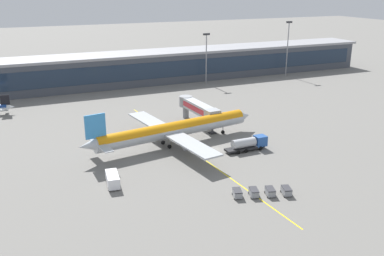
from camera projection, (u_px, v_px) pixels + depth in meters
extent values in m
plane|color=slate|center=(215.00, 150.00, 104.12)|extent=(700.00, 700.00, 0.00)
cube|color=yellow|center=(191.00, 150.00, 103.79)|extent=(6.12, 79.81, 0.01)
cube|color=#424751|center=(154.00, 68.00, 175.01)|extent=(194.50, 16.69, 11.41)
cube|color=#1E2D42|center=(160.00, 70.00, 167.53)|extent=(188.67, 0.16, 6.39)
cube|color=#99999E|center=(153.00, 53.00, 173.02)|extent=(198.39, 17.02, 1.00)
cylinder|color=#B2B7BC|center=(175.00, 130.00, 106.24)|extent=(41.79, 10.09, 3.68)
cylinder|color=orange|center=(175.00, 129.00, 106.13)|extent=(40.94, 9.82, 3.54)
cone|color=#B2B7BC|center=(244.00, 116.00, 117.46)|extent=(4.18, 4.03, 3.50)
cone|color=#B2B7BC|center=(88.00, 146.00, 94.81)|extent=(4.85, 3.78, 3.13)
cube|color=#388CD1|center=(95.00, 126.00, 94.44)|extent=(4.79, 1.10, 5.53)
cube|color=#B2B7BC|center=(93.00, 138.00, 98.95)|extent=(2.89, 6.13, 0.24)
cube|color=#B2B7BC|center=(105.00, 148.00, 93.05)|extent=(2.89, 6.13, 0.24)
cube|color=#B2B7BC|center=(150.00, 121.00, 114.05)|extent=(7.45, 18.05, 0.40)
cube|color=#B2B7BC|center=(192.00, 145.00, 97.09)|extent=(7.45, 18.05, 0.40)
cylinder|color=#939399|center=(159.00, 128.00, 112.46)|extent=(3.12, 2.44, 2.03)
cylinder|color=#939399|center=(189.00, 145.00, 100.54)|extent=(3.12, 2.44, 2.03)
cylinder|color=black|center=(223.00, 132.00, 114.94)|extent=(1.05, 0.55, 1.00)
cylinder|color=slate|center=(223.00, 128.00, 114.61)|extent=(0.20, 0.20, 2.06)
cylinder|color=black|center=(163.00, 143.00, 107.39)|extent=(1.05, 0.55, 1.00)
cylinder|color=slate|center=(163.00, 139.00, 107.06)|extent=(0.20, 0.20, 2.06)
cylinder|color=black|center=(169.00, 147.00, 104.74)|extent=(1.05, 0.55, 1.00)
cylinder|color=slate|center=(169.00, 143.00, 104.41)|extent=(0.20, 0.20, 2.06)
cube|color=#B2B7BC|center=(198.00, 108.00, 120.57)|extent=(4.06, 16.15, 2.80)
cube|color=red|center=(199.00, 108.00, 120.59)|extent=(4.01, 13.61, 1.54)
cube|color=#9EA3A8|center=(212.00, 115.00, 113.84)|extent=(3.81, 3.43, 2.94)
cylinder|color=#4C4C51|center=(212.00, 127.00, 114.90)|extent=(0.70, 0.70, 3.80)
cube|color=#262628|center=(212.00, 133.00, 115.47)|extent=(1.92, 1.92, 0.30)
cylinder|color=gray|center=(186.00, 101.00, 127.30)|extent=(3.90, 3.90, 3.08)
cylinder|color=gray|center=(186.00, 112.00, 128.36)|extent=(1.80, 1.80, 3.80)
cube|color=#232326|center=(244.00, 148.00, 103.11)|extent=(10.03, 2.61, 0.50)
cube|color=#26519E|center=(260.00, 141.00, 104.41)|extent=(2.83, 2.53, 2.50)
cube|color=black|center=(265.00, 138.00, 104.73)|extent=(0.18, 2.30, 1.12)
cylinder|color=#B7BABF|center=(244.00, 143.00, 102.57)|extent=(6.02, 2.26, 2.20)
cylinder|color=black|center=(255.00, 145.00, 105.70)|extent=(1.00, 0.36, 1.00)
cylinder|color=black|center=(261.00, 148.00, 103.65)|extent=(1.00, 0.36, 1.00)
cylinder|color=black|center=(241.00, 148.00, 104.10)|extent=(1.00, 0.36, 1.00)
cylinder|color=black|center=(246.00, 151.00, 102.05)|extent=(1.00, 0.36, 1.00)
cylinder|color=black|center=(233.00, 149.00, 103.29)|extent=(1.00, 0.36, 1.00)
cylinder|color=black|center=(238.00, 152.00, 101.24)|extent=(1.00, 0.36, 1.00)
cube|color=white|center=(113.00, 179.00, 85.20)|extent=(2.96, 6.03, 2.20)
cube|color=black|center=(113.00, 180.00, 83.76)|extent=(2.29, 2.26, 0.66)
cylinder|color=black|center=(119.00, 188.00, 83.99)|extent=(0.32, 0.62, 0.60)
cylinder|color=black|center=(109.00, 189.00, 83.43)|extent=(0.32, 0.62, 0.60)
cylinder|color=black|center=(117.00, 179.00, 87.67)|extent=(0.32, 0.62, 0.60)
cylinder|color=black|center=(107.00, 180.00, 87.11)|extent=(0.32, 0.62, 0.60)
cube|color=gray|center=(237.00, 193.00, 80.81)|extent=(2.21, 2.93, 1.10)
cube|color=#333338|center=(237.00, 190.00, 80.58)|extent=(2.26, 2.99, 0.10)
cylinder|color=black|center=(232.00, 194.00, 81.89)|extent=(0.22, 0.38, 0.36)
cylinder|color=black|center=(240.00, 193.00, 82.04)|extent=(0.22, 0.38, 0.36)
cylinder|color=black|center=(234.00, 199.00, 79.93)|extent=(0.22, 0.38, 0.36)
cylinder|color=black|center=(242.00, 198.00, 80.08)|extent=(0.22, 0.38, 0.36)
cube|color=gray|center=(254.00, 193.00, 81.12)|extent=(2.21, 2.93, 1.10)
cube|color=#333338|center=(254.00, 189.00, 80.90)|extent=(2.26, 2.99, 0.10)
cylinder|color=black|center=(249.00, 193.00, 82.21)|extent=(0.22, 0.38, 0.36)
cylinder|color=black|center=(256.00, 192.00, 82.35)|extent=(0.22, 0.38, 0.36)
cylinder|color=black|center=(251.00, 198.00, 80.25)|extent=(0.22, 0.38, 0.36)
cylinder|color=black|center=(259.00, 198.00, 80.39)|extent=(0.22, 0.38, 0.36)
cube|color=gray|center=(270.00, 192.00, 81.44)|extent=(2.21, 2.93, 1.10)
cube|color=#333338|center=(270.00, 189.00, 81.21)|extent=(2.26, 2.99, 0.10)
cylinder|color=black|center=(265.00, 192.00, 82.52)|extent=(0.22, 0.38, 0.36)
cylinder|color=black|center=(272.00, 192.00, 82.67)|extent=(0.22, 0.38, 0.36)
cylinder|color=black|center=(268.00, 197.00, 80.56)|extent=(0.22, 0.38, 0.36)
cylinder|color=black|center=(275.00, 197.00, 80.71)|extent=(0.22, 0.38, 0.36)
cube|color=gray|center=(286.00, 191.00, 81.75)|extent=(2.21, 2.93, 1.10)
cube|color=#333338|center=(287.00, 188.00, 81.52)|extent=(2.26, 2.99, 0.10)
cylinder|color=black|center=(281.00, 191.00, 82.83)|extent=(0.22, 0.38, 0.36)
cylinder|color=black|center=(288.00, 191.00, 82.98)|extent=(0.22, 0.38, 0.36)
cylinder|color=black|center=(284.00, 196.00, 80.87)|extent=(0.22, 0.38, 0.36)
cylinder|color=black|center=(292.00, 196.00, 81.02)|extent=(0.22, 0.38, 0.36)
cone|color=silver|center=(11.00, 107.00, 131.87)|extent=(2.74, 2.16, 1.74)
cube|color=black|center=(5.00, 100.00, 130.83)|extent=(2.65, 0.68, 3.07)
cube|color=silver|center=(3.00, 109.00, 129.56)|extent=(1.69, 3.42, 0.13)
cube|color=silver|center=(5.00, 105.00, 133.34)|extent=(1.69, 3.42, 0.13)
cylinder|color=gray|center=(287.00, 50.00, 184.33)|extent=(0.44, 0.44, 22.71)
cube|color=#333338|center=(289.00, 22.00, 180.54)|extent=(2.80, 0.50, 0.80)
cylinder|color=gray|center=(206.00, 60.00, 170.21)|extent=(0.44, 0.44, 19.36)
cube|color=#333338|center=(207.00, 34.00, 166.96)|extent=(2.80, 0.50, 0.80)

